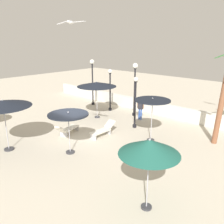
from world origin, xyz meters
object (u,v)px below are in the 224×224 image
Objects in this scene: patio_umbrella_2 at (97,84)px; lounge_chair_0 at (103,130)px; patio_umbrella_5 at (3,104)px; lounge_chair_1 at (67,129)px; lamp_post_0 at (110,86)px; seagull_1 at (71,22)px; lamp_post_2 at (92,76)px; guest_0 at (140,107)px; patio_umbrella_0 at (152,103)px; patio_umbrella_1 at (149,147)px; lamp_post_1 at (135,81)px; patio_umbrella_4 at (68,117)px; lamp_post_3 at (135,99)px.

patio_umbrella_2 is 4.40m from lounge_chair_0.
patio_umbrella_5 is 4.36m from lounge_chair_1.
lamp_post_0 is 11.01m from seagull_1.
lamp_post_2 reaches higher than guest_0.
patio_umbrella_0 is 7.01m from lamp_post_0.
patio_umbrella_5 is 1.53× the size of lounge_chair_1.
patio_umbrella_1 is at bearing -32.54° from lounge_chair_0.
patio_umbrella_5 is 1.78× the size of guest_0.
patio_umbrella_2 is 2.22× the size of seagull_1.
patio_umbrella_0 is 5.17m from lamp_post_1.
lamp_post_1 is (-7.24, 8.64, 0.34)m from patio_umbrella_1.
lamp_post_1 is at bearing 82.38° from patio_umbrella_5.
patio_umbrella_5 is 9.80m from guest_0.
patio_umbrella_1 is 0.66× the size of lamp_post_1.
lamp_post_0 is (-1.08, 9.58, -0.54)m from patio_umbrella_5.
patio_umbrella_4 is 0.56× the size of lamp_post_2.
lounge_chair_0 is at bearing -88.01° from guest_0.
lamp_post_2 reaches higher than lounge_chair_1.
patio_umbrella_4 is 0.56× the size of lamp_post_1.
lamp_post_2 is (-2.55, 0.34, 0.62)m from lamp_post_0.
lamp_post_1 is at bearing -0.49° from lamp_post_2.
lounge_chair_1 is (-0.69, -6.23, -2.44)m from lamp_post_1.
lamp_post_3 is (-5.50, 6.46, -0.42)m from patio_umbrella_1.
seagull_1 is (4.55, 1.25, 3.97)m from patio_umbrella_5.
patio_umbrella_0 is 5.80m from patio_umbrella_2.
patio_umbrella_1 is 1.66× the size of guest_0.
lamp_post_2 reaches higher than lamp_post_3.
patio_umbrella_0 is 6.80m from seagull_1.
lamp_post_0 reaches higher than patio_umbrella_0.
patio_umbrella_4 is at bearing -34.21° from lounge_chair_1.
lounge_chair_1 is (-2.23, 1.52, -1.69)m from patio_umbrella_4.
patio_umbrella_2 is 1.28× the size of patio_umbrella_4.
lounge_chair_1 is at bearing 163.10° from patio_umbrella_1.
patio_umbrella_1 is 5.78m from patio_umbrella_4.
lamp_post_1 is 3.09× the size of seagull_1.
patio_umbrella_4 is 1.27× the size of lounge_chair_0.
guest_0 is at bearing -3.49° from lamp_post_0.
patio_umbrella_0 is at bearing 82.75° from seagull_1.
patio_umbrella_2 is 1.55× the size of lounge_chair_1.
lounge_chair_0 is at bearing 64.42° from patio_umbrella_5.
patio_umbrella_5 is 0.84× the size of lamp_post_3.
patio_umbrella_2 reaches higher than patio_umbrella_4.
patio_umbrella_1 reaches higher than lounge_chair_1.
patio_umbrella_4 is 7.34m from guest_0.
patio_umbrella_1 is 0.78× the size of lamp_post_3.
guest_0 is at bearing 114.05° from lamp_post_3.
patio_umbrella_2 is 0.85× the size of lamp_post_0.
patio_umbrella_4 is at bearing -92.02° from lamp_post_3.
patio_umbrella_5 is 2.19× the size of seagull_1.
lamp_post_3 is at bearing -24.53° from lamp_post_0.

